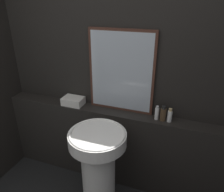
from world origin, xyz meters
The scene contains 8 objects.
wall_back centered at (0.00, 1.65, 1.25)m, with size 8.00×0.06×2.50m.
vanity_counter centered at (0.00, 1.53, 0.45)m, with size 2.51×0.18×0.90m.
pedestal_sink centered at (0.03, 1.07, 0.55)m, with size 0.51×0.51×0.94m.
mirror centered at (0.06, 1.60, 1.32)m, with size 0.67×0.03×0.83m.
towel_stack centered at (-0.46, 1.53, 0.94)m, with size 0.23×0.16×0.08m.
shampoo_bottle centered at (0.46, 1.53, 0.97)m, with size 0.04×0.04×0.14m.
conditioner_bottle centered at (0.52, 1.53, 0.97)m, with size 0.06×0.06×0.15m.
lotion_bottle centered at (0.58, 1.53, 0.96)m, with size 0.04×0.04×0.14m.
Camera 1 is at (0.69, -0.36, 2.00)m, focal length 35.00 mm.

